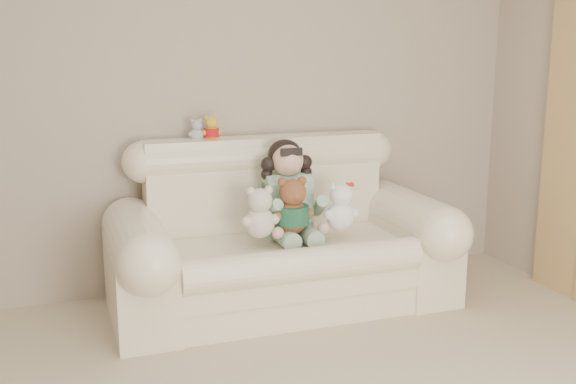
{
  "coord_description": "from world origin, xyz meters",
  "views": [
    {
      "loc": [
        -0.92,
        -1.83,
        1.61
      ],
      "look_at": [
        0.4,
        1.9,
        0.75
      ],
      "focal_mm": 42.32,
      "sensor_mm": 36.0,
      "label": 1
    }
  ],
  "objects_px": {
    "sofa": "(283,226)",
    "white_cat": "(341,202)",
    "brown_teddy": "(292,200)",
    "seated_child": "(287,188)",
    "cream_teddy": "(260,207)"
  },
  "relations": [
    {
      "from": "sofa",
      "to": "white_cat",
      "type": "height_order",
      "value": "sofa"
    },
    {
      "from": "brown_teddy",
      "to": "white_cat",
      "type": "height_order",
      "value": "brown_teddy"
    },
    {
      "from": "white_cat",
      "to": "cream_teddy",
      "type": "height_order",
      "value": "cream_teddy"
    },
    {
      "from": "sofa",
      "to": "cream_teddy",
      "type": "distance_m",
      "value": 0.29
    },
    {
      "from": "white_cat",
      "to": "cream_teddy",
      "type": "relative_size",
      "value": 0.98
    },
    {
      "from": "brown_teddy",
      "to": "seated_child",
      "type": "bearing_deg",
      "value": 78.66
    },
    {
      "from": "white_cat",
      "to": "sofa",
      "type": "bearing_deg",
      "value": 153.1
    },
    {
      "from": "sofa",
      "to": "cream_teddy",
      "type": "relative_size",
      "value": 5.83
    },
    {
      "from": "sofa",
      "to": "seated_child",
      "type": "height_order",
      "value": "seated_child"
    },
    {
      "from": "seated_child",
      "to": "white_cat",
      "type": "height_order",
      "value": "seated_child"
    },
    {
      "from": "cream_teddy",
      "to": "sofa",
      "type": "bearing_deg",
      "value": 46.41
    },
    {
      "from": "white_cat",
      "to": "brown_teddy",
      "type": "bearing_deg",
      "value": 172.45
    },
    {
      "from": "sofa",
      "to": "white_cat",
      "type": "distance_m",
      "value": 0.39
    },
    {
      "from": "seated_child",
      "to": "brown_teddy",
      "type": "height_order",
      "value": "seated_child"
    },
    {
      "from": "sofa",
      "to": "brown_teddy",
      "type": "distance_m",
      "value": 0.22
    }
  ]
}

